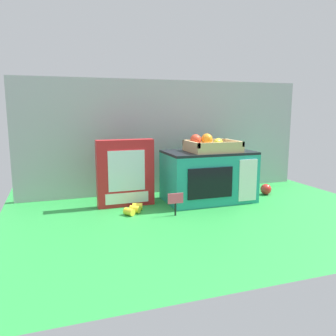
{
  "coord_description": "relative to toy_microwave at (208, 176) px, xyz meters",
  "views": [
    {
      "loc": [
        -0.61,
        -1.55,
        0.46
      ],
      "look_at": [
        -0.08,
        0.01,
        0.17
      ],
      "focal_mm": 36.45,
      "sensor_mm": 36.0,
      "label": 1
    }
  ],
  "objects": [
    {
      "name": "loose_toy_apple",
      "position": [
        0.35,
        0.01,
        -0.1
      ],
      "size": [
        0.06,
        0.06,
        0.06
      ],
      "primitive_type": "sphere",
      "color": "red",
      "rests_on": "ground"
    },
    {
      "name": "cookie_set_box",
      "position": [
        -0.42,
        0.04,
        0.03
      ],
      "size": [
        0.27,
        0.06,
        0.32
      ],
      "color": "red",
      "rests_on": "ground"
    },
    {
      "name": "loose_toy_banana",
      "position": [
        -0.41,
        -0.09,
        -0.11
      ],
      "size": [
        0.11,
        0.12,
        0.03
      ],
      "color": "yellow",
      "rests_on": "ground"
    },
    {
      "name": "price_sign",
      "position": [
        -0.24,
        -0.19,
        -0.06
      ],
      "size": [
        0.07,
        0.01,
        0.1
      ],
      "color": "black",
      "rests_on": "ground"
    },
    {
      "name": "toy_microwave",
      "position": [
        0.0,
        0.0,
        0.0
      ],
      "size": [
        0.43,
        0.27,
        0.25
      ],
      "color": "teal",
      "rests_on": "ground"
    },
    {
      "name": "display_back_panel",
      "position": [
        -0.12,
        0.27,
        0.18
      ],
      "size": [
        1.61,
        0.03,
        0.61
      ],
      "primitive_type": "cube",
      "color": "#A0A3A8",
      "rests_on": "ground"
    },
    {
      "name": "ground_plane",
      "position": [
        -0.12,
        0.02,
        -0.13
      ],
      "size": [
        1.7,
        1.7,
        0.0
      ],
      "primitive_type": "plane",
      "color": "green",
      "rests_on": "ground"
    },
    {
      "name": "food_groups_crate",
      "position": [
        0.0,
        -0.02,
        0.15
      ],
      "size": [
        0.24,
        0.2,
        0.09
      ],
      "color": "tan",
      "rests_on": "toy_microwave"
    }
  ]
}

